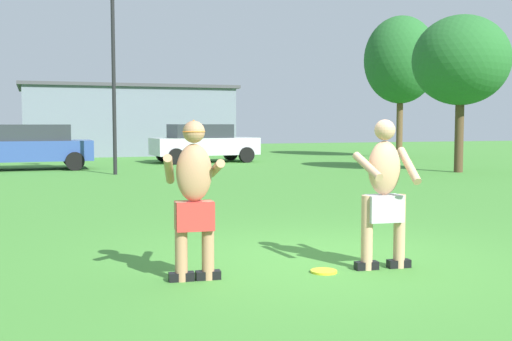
# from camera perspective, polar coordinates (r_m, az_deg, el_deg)

# --- Properties ---
(ground_plane) EXTENTS (80.00, 80.00, 0.00)m
(ground_plane) POSITION_cam_1_polar(r_m,az_deg,el_deg) (7.61, 6.18, -8.04)
(ground_plane) COLOR #428433
(player_with_cap) EXTENTS (0.67, 0.61, 1.66)m
(player_with_cap) POSITION_cam_1_polar(r_m,az_deg,el_deg) (6.48, -5.65, -2.05)
(player_with_cap) COLOR black
(player_with_cap) RESTS_ON ground_plane
(player_in_gray) EXTENTS (0.66, 0.60, 1.67)m
(player_in_gray) POSITION_cam_1_polar(r_m,az_deg,el_deg) (7.10, 11.58, -1.78)
(player_in_gray) COLOR black
(player_in_gray) RESTS_ON ground_plane
(frisbee) EXTENTS (0.29, 0.29, 0.03)m
(frisbee) POSITION_cam_1_polar(r_m,az_deg,el_deg) (6.97, 6.19, -9.10)
(frisbee) COLOR yellow
(frisbee) RESTS_ON ground_plane
(car_silver_near_post) EXTENTS (4.42, 2.28, 1.58)m
(car_silver_near_post) POSITION_cam_1_polar(r_m,az_deg,el_deg) (26.10, -4.80, 2.55)
(car_silver_near_post) COLOR silver
(car_silver_near_post) RESTS_ON ground_plane
(car_blue_far_end) EXTENTS (4.30, 2.02, 1.58)m
(car_blue_far_end) POSITION_cam_1_polar(r_m,az_deg,el_deg) (23.23, -19.88, 2.09)
(car_blue_far_end) COLOR #2D478C
(car_blue_far_end) RESTS_ON ground_plane
(lamp_post) EXTENTS (0.60, 0.24, 5.78)m
(lamp_post) POSITION_cam_1_polar(r_m,az_deg,el_deg) (20.39, -12.84, 9.61)
(lamp_post) COLOR black
(lamp_post) RESTS_ON ground_plane
(outbuilding_behind_lot) EXTENTS (10.61, 7.21, 3.54)m
(outbuilding_behind_lot) POSITION_cam_1_polar(r_m,az_deg,el_deg) (34.19, -11.82, 4.49)
(outbuilding_behind_lot) COLOR slate
(outbuilding_behind_lot) RESTS_ON ground_plane
(tree_left_field) EXTENTS (3.16, 3.16, 5.15)m
(tree_left_field) POSITION_cam_1_polar(r_m,az_deg,el_deg) (21.90, 18.14, 9.46)
(tree_left_field) COLOR #4C3823
(tree_left_field) RESTS_ON ground_plane
(tree_right_field) EXTENTS (3.43, 3.43, 6.65)m
(tree_right_field) POSITION_cam_1_polar(r_m,az_deg,el_deg) (30.70, 13.02, 9.75)
(tree_right_field) COLOR brown
(tree_right_field) RESTS_ON ground_plane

